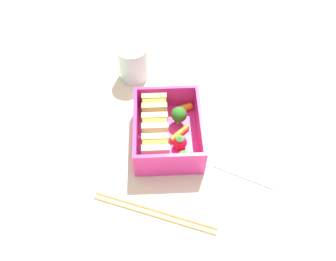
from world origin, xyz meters
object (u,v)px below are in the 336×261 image
(strawberry_left, at_px, (184,158))
(drinking_glass, at_px, (133,63))
(sandwich_center, at_px, (155,109))
(sandwich_left, at_px, (156,149))
(sandwich_center_left, at_px, (155,128))
(carrot_stick_far_left, at_px, (180,134))
(broccoli_floret, at_px, (179,115))
(folded_napkin, at_px, (254,146))
(carrot_stick_left, at_px, (182,109))
(chopstick_pair, at_px, (154,212))
(strawberry_far_left, at_px, (180,142))

(strawberry_left, height_order, drinking_glass, drinking_glass)
(sandwich_center, bearing_deg, drinking_glass, 18.56)
(sandwich_left, bearing_deg, strawberry_left, -105.41)
(sandwich_center_left, bearing_deg, carrot_stick_far_left, -91.10)
(broccoli_floret, relative_size, drinking_glass, 0.52)
(strawberry_left, xyz_separation_m, folded_napkin, (0.03, -0.13, -0.02))
(strawberry_left, distance_m, carrot_stick_far_left, 0.06)
(strawberry_left, relative_size, drinking_glass, 0.42)
(carrot_stick_left, bearing_deg, chopstick_pair, 163.69)
(carrot_stick_far_left, distance_m, drinking_glass, 0.19)
(sandwich_left, height_order, strawberry_left, sandwich_left)
(chopstick_pair, bearing_deg, strawberry_far_left, -22.37)
(sandwich_center_left, distance_m, folded_napkin, 0.19)
(carrot_stick_far_left, bearing_deg, sandwich_center_left, 88.90)
(strawberry_left, height_order, chopstick_pair, strawberry_left)
(strawberry_left, bearing_deg, chopstick_pair, 148.20)
(sandwich_center_left, xyz_separation_m, folded_napkin, (-0.03, -0.18, -0.03))
(carrot_stick_far_left, xyz_separation_m, folded_napkin, (-0.02, -0.14, -0.02))
(sandwich_center, bearing_deg, strawberry_far_left, -148.90)
(strawberry_far_left, bearing_deg, carrot_stick_far_left, -2.69)
(sandwich_center_left, bearing_deg, sandwich_center, 0.00)
(sandwich_center, bearing_deg, carrot_stick_left, -78.38)
(sandwich_center, height_order, drinking_glass, drinking_glass)
(sandwich_center, relative_size, drinking_glass, 0.64)
(broccoli_floret, bearing_deg, strawberry_far_left, 178.20)
(carrot_stick_far_left, relative_size, chopstick_pair, 0.22)
(sandwich_left, height_order, broccoli_floret, sandwich_left)
(sandwich_left, height_order, carrot_stick_far_left, sandwich_left)
(broccoli_floret, bearing_deg, carrot_stick_far_left, 178.94)
(strawberry_left, bearing_deg, sandwich_left, 74.59)
(sandwich_center, xyz_separation_m, folded_napkin, (-0.07, -0.18, -0.03))
(carrot_stick_far_left, height_order, carrot_stick_left, carrot_stick_left)
(sandwich_center, height_order, strawberry_far_left, sandwich_center)
(broccoli_floret, bearing_deg, folded_napkin, -111.60)
(carrot_stick_far_left, relative_size, folded_napkin, 0.31)
(broccoli_floret, distance_m, folded_napkin, 0.15)
(folded_napkin, bearing_deg, sandwich_center, 68.65)
(strawberry_left, distance_m, chopstick_pair, 0.10)
(sandwich_center_left, height_order, folded_napkin, sandwich_center_left)
(strawberry_left, height_order, carrot_stick_far_left, strawberry_left)
(sandwich_center, bearing_deg, sandwich_left, 180.00)
(sandwich_center, bearing_deg, folded_napkin, -111.35)
(sandwich_center, distance_m, drinking_glass, 0.13)
(carrot_stick_left, relative_size, chopstick_pair, 0.20)
(sandwich_center_left, distance_m, strawberry_far_left, 0.05)
(sandwich_center, xyz_separation_m, strawberry_left, (-0.10, -0.05, -0.01))
(drinking_glass, xyz_separation_m, folded_napkin, (-0.20, -0.22, -0.04))
(sandwich_center_left, xyz_separation_m, sandwich_center, (0.05, 0.00, 0.00))
(strawberry_far_left, height_order, drinking_glass, drinking_glass)
(chopstick_pair, bearing_deg, broccoli_floret, -16.24)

